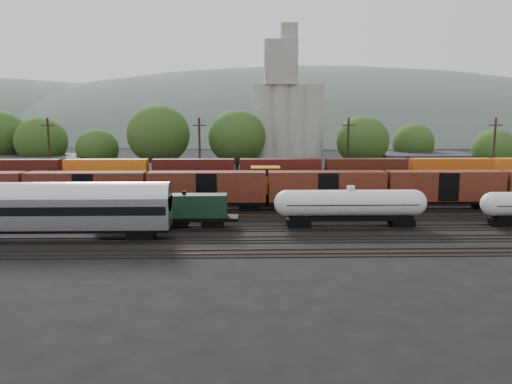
{
  "coord_description": "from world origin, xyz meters",
  "views": [
    {
      "loc": [
        -4.92,
        -58.53,
        12.17
      ],
      "look_at": [
        -3.41,
        2.0,
        3.0
      ],
      "focal_mm": 35.0,
      "sensor_mm": 36.0,
      "label": 1
    }
  ],
  "objects_px": {
    "green_locomotive": "(160,208)",
    "tank_car_a": "(350,205)",
    "orange_locomotive": "(301,184)",
    "passenger_coach": "(45,207)",
    "grain_silo": "(287,122)"
  },
  "relations": [
    {
      "from": "passenger_coach",
      "to": "grain_silo",
      "type": "bearing_deg",
      "value": 58.96
    },
    {
      "from": "tank_car_a",
      "to": "grain_silo",
      "type": "distance_m",
      "value": 42.05
    },
    {
      "from": "tank_car_a",
      "to": "green_locomotive",
      "type": "bearing_deg",
      "value": -180.0
    },
    {
      "from": "green_locomotive",
      "to": "orange_locomotive",
      "type": "relative_size",
      "value": 0.77
    },
    {
      "from": "green_locomotive",
      "to": "passenger_coach",
      "type": "xyz_separation_m",
      "value": [
        -10.32,
        -5.0,
        1.05
      ]
    },
    {
      "from": "green_locomotive",
      "to": "tank_car_a",
      "type": "xyz_separation_m",
      "value": [
        20.86,
        0.0,
        0.28
      ]
    },
    {
      "from": "passenger_coach",
      "to": "grain_silo",
      "type": "xyz_separation_m",
      "value": [
        27.69,
        46.0,
        7.86
      ]
    },
    {
      "from": "green_locomotive",
      "to": "orange_locomotive",
      "type": "xyz_separation_m",
      "value": [
        17.18,
        15.0,
        0.49
      ]
    },
    {
      "from": "passenger_coach",
      "to": "tank_car_a",
      "type": "bearing_deg",
      "value": 9.11
    },
    {
      "from": "tank_car_a",
      "to": "orange_locomotive",
      "type": "distance_m",
      "value": 15.44
    },
    {
      "from": "orange_locomotive",
      "to": "grain_silo",
      "type": "distance_m",
      "value": 27.33
    },
    {
      "from": "passenger_coach",
      "to": "orange_locomotive",
      "type": "distance_m",
      "value": 34.01
    },
    {
      "from": "passenger_coach",
      "to": "green_locomotive",
      "type": "bearing_deg",
      "value": 25.85
    },
    {
      "from": "passenger_coach",
      "to": "orange_locomotive",
      "type": "xyz_separation_m",
      "value": [
        27.5,
        20.0,
        -0.56
      ]
    },
    {
      "from": "tank_car_a",
      "to": "passenger_coach",
      "type": "height_order",
      "value": "passenger_coach"
    }
  ]
}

